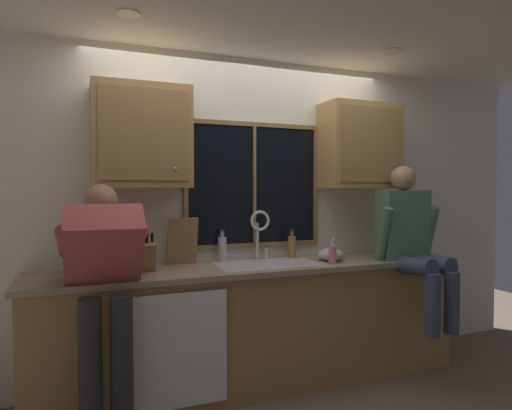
# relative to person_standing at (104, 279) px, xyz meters

# --- Properties ---
(back_wall) EXTENTS (5.63, 0.12, 2.55)m
(back_wall) POSITION_rel_person_standing_xyz_m (1.13, 0.66, 0.33)
(back_wall) COLOR silver
(back_wall) RESTS_ON floor
(ceiling_downlight_left) EXTENTS (0.14, 0.14, 0.01)m
(ceiling_downlight_left) POSITION_rel_person_standing_xyz_m (0.16, -0.00, 1.60)
(ceiling_downlight_left) COLOR #FFEAB2
(ceiling_downlight_right) EXTENTS (0.14, 0.14, 0.01)m
(ceiling_downlight_right) POSITION_rel_person_standing_xyz_m (2.09, -0.00, 1.60)
(ceiling_downlight_right) COLOR #FFEAB2
(window_glass) EXTENTS (1.10, 0.02, 0.95)m
(window_glass) POSITION_rel_person_standing_xyz_m (1.20, 0.59, 0.58)
(window_glass) COLOR black
(window_frame_top) EXTENTS (1.17, 0.02, 0.04)m
(window_frame_top) POSITION_rel_person_standing_xyz_m (1.20, 0.58, 1.07)
(window_frame_top) COLOR olive
(window_frame_bottom) EXTENTS (1.17, 0.02, 0.04)m
(window_frame_bottom) POSITION_rel_person_standing_xyz_m (1.20, 0.58, 0.08)
(window_frame_bottom) COLOR olive
(window_frame_left) EXTENTS (0.03, 0.02, 0.95)m
(window_frame_left) POSITION_rel_person_standing_xyz_m (0.63, 0.58, 0.58)
(window_frame_left) COLOR olive
(window_frame_right) EXTENTS (0.03, 0.02, 0.95)m
(window_frame_right) POSITION_rel_person_standing_xyz_m (1.77, 0.58, 0.58)
(window_frame_right) COLOR olive
(window_mullion_center) EXTENTS (0.02, 0.02, 0.95)m
(window_mullion_center) POSITION_rel_person_standing_xyz_m (1.20, 0.58, 0.58)
(window_mullion_center) COLOR olive
(lower_cabinet_run) EXTENTS (3.23, 0.58, 0.88)m
(lower_cabinet_run) POSITION_rel_person_standing_xyz_m (1.13, 0.31, -0.51)
(lower_cabinet_run) COLOR #A07744
(lower_cabinet_run) RESTS_ON floor
(countertop) EXTENTS (3.29, 0.62, 0.04)m
(countertop) POSITION_rel_person_standing_xyz_m (1.13, 0.29, -0.05)
(countertop) COLOR gray
(countertop) RESTS_ON lower_cabinet_run
(dishwasher_front) EXTENTS (0.60, 0.02, 0.74)m
(dishwasher_front) POSITION_rel_person_standing_xyz_m (0.47, -0.01, -0.49)
(dishwasher_front) COLOR white
(upper_cabinet_left) EXTENTS (0.68, 0.36, 0.72)m
(upper_cabinet_left) POSITION_rel_person_standing_xyz_m (0.28, 0.43, 0.91)
(upper_cabinet_left) COLOR #B2844C
(upper_cabinet_right) EXTENTS (0.68, 0.36, 0.72)m
(upper_cabinet_right) POSITION_rel_person_standing_xyz_m (2.12, 0.43, 0.91)
(upper_cabinet_right) COLOR #B2844C
(sink) EXTENTS (0.80, 0.46, 0.21)m
(sink) POSITION_rel_person_standing_xyz_m (1.20, 0.30, -0.13)
(sink) COLOR #B7B7BC
(sink) RESTS_ON lower_cabinet_run
(faucet) EXTENTS (0.18, 0.09, 0.40)m
(faucet) POSITION_rel_person_standing_xyz_m (1.21, 0.48, 0.23)
(faucet) COLOR silver
(faucet) RESTS_ON countertop
(person_standing) EXTENTS (0.53, 0.71, 1.52)m
(person_standing) POSITION_rel_person_standing_xyz_m (0.00, 0.00, 0.00)
(person_standing) COLOR #262628
(person_standing) RESTS_ON floor
(person_sitting_on_counter) EXTENTS (0.54, 0.61, 1.26)m
(person_sitting_on_counter) POSITION_rel_person_standing_xyz_m (2.33, 0.03, 0.16)
(person_sitting_on_counter) COLOR #384260
(person_sitting_on_counter) RESTS_ON countertop
(knife_block) EXTENTS (0.12, 0.18, 0.32)m
(knife_block) POSITION_rel_person_standing_xyz_m (0.29, 0.31, 0.08)
(knife_block) COLOR olive
(knife_block) RESTS_ON countertop
(cutting_board) EXTENTS (0.23, 0.09, 0.36)m
(cutting_board) POSITION_rel_person_standing_xyz_m (0.59, 0.51, 0.15)
(cutting_board) COLOR #997047
(cutting_board) RESTS_ON countertop
(mixing_bowl) EXTENTS (0.21, 0.21, 0.11)m
(mixing_bowl) POSITION_rel_person_standing_xyz_m (1.73, 0.26, 0.02)
(mixing_bowl) COLOR #B7B7BC
(mixing_bowl) RESTS_ON countertop
(soap_dispenser) EXTENTS (0.06, 0.07, 0.20)m
(soap_dispenser) POSITION_rel_person_standing_xyz_m (1.67, 0.13, 0.05)
(soap_dispenser) COLOR pink
(soap_dispenser) RESTS_ON countertop
(bottle_green_glass) EXTENTS (0.07, 0.07, 0.25)m
(bottle_green_glass) POSITION_rel_person_standing_xyz_m (0.90, 0.51, 0.08)
(bottle_green_glass) COLOR #B7B7BC
(bottle_green_glass) RESTS_ON countertop
(bottle_tall_clear) EXTENTS (0.07, 0.07, 0.24)m
(bottle_tall_clear) POSITION_rel_person_standing_xyz_m (1.50, 0.49, 0.07)
(bottle_tall_clear) COLOR olive
(bottle_tall_clear) RESTS_ON countertop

